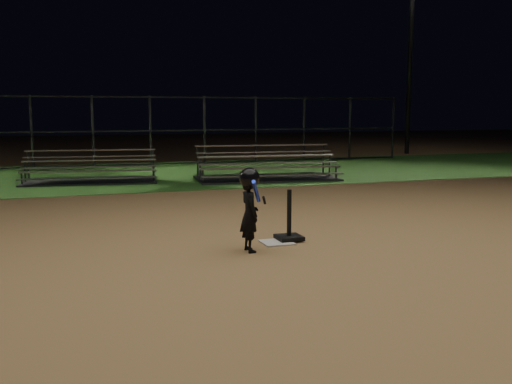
% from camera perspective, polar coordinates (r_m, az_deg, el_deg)
% --- Properties ---
extents(ground, '(80.00, 80.00, 0.00)m').
position_cam_1_polar(ground, '(8.80, 2.07, -5.07)').
color(ground, '#997345').
rests_on(ground, ground).
extents(grass_strip, '(60.00, 8.00, 0.01)m').
position_cam_1_polar(grass_strip, '(18.38, -8.93, 1.78)').
color(grass_strip, '#235019').
rests_on(grass_strip, ground).
extents(home_plate, '(0.45, 0.45, 0.02)m').
position_cam_1_polar(home_plate, '(8.80, 2.07, -4.99)').
color(home_plate, beige).
rests_on(home_plate, ground).
extents(batting_tee, '(0.38, 0.38, 0.78)m').
position_cam_1_polar(batting_tee, '(8.93, 3.28, -3.79)').
color(batting_tee, black).
rests_on(batting_tee, home_plate).
extents(child_batter, '(0.41, 0.59, 1.20)m').
position_cam_1_polar(child_batter, '(8.17, -0.64, -1.53)').
color(child_batter, black).
rests_on(child_batter, ground).
extents(bleacher_left, '(3.79, 2.20, 0.88)m').
position_cam_1_polar(bleacher_left, '(16.74, -15.99, 1.55)').
color(bleacher_left, '#A2A3A7').
rests_on(bleacher_left, ground).
extents(bleacher_right, '(4.18, 2.34, 0.98)m').
position_cam_1_polar(bleacher_right, '(16.70, 1.07, 1.92)').
color(bleacher_right, '#A1A1A6').
rests_on(bleacher_right, ground).
extents(backstop_fence, '(20.08, 0.08, 2.50)m').
position_cam_1_polar(backstop_fence, '(21.25, -10.37, 5.95)').
color(backstop_fence, '#38383D').
rests_on(backstop_fence, ground).
extents(light_pole_right, '(0.90, 0.53, 8.30)m').
position_cam_1_polar(light_pole_right, '(27.59, 15.07, 13.97)').
color(light_pole_right, '#2D2D30').
rests_on(light_pole_right, ground).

